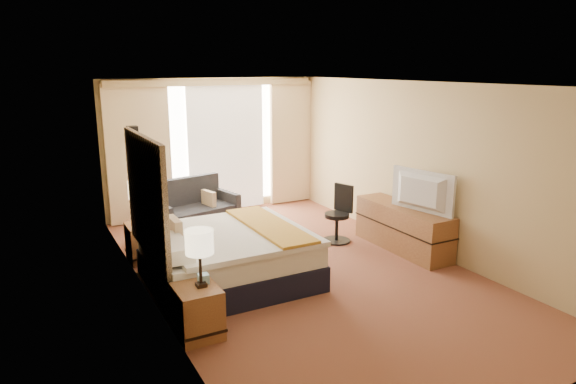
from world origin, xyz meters
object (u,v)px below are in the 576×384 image
nightstand_right (144,242)px  loveseat (194,213)px  lamp_right (139,191)px  desk_chair (339,216)px  television (418,192)px  bed (228,256)px  media_dresser (403,228)px  floor_lamp (134,157)px  nightstand_left (198,311)px  lamp_left (199,243)px

nightstand_right → loveseat: bearing=43.1°
lamp_right → desk_chair: bearing=-12.6°
television → nightstand_right: bearing=52.3°
loveseat → bed: bearing=-110.5°
media_dresser → lamp_right: bearing=158.2°
nightstand_right → television: (3.65, -1.79, 0.74)m
media_dresser → desk_chair: size_ratio=1.91×
bed → floor_lamp: floor_lamp is taller
loveseat → lamp_right: 1.69m
nightstand_right → media_dresser: size_ratio=0.31×
desk_chair → floor_lamp: bearing=125.1°
loveseat → desk_chair: (1.92, -1.69, 0.12)m
nightstand_left → television: bearing=10.9°
television → floor_lamp: bearing=34.4°
media_dresser → loveseat: bearing=136.1°
lamp_right → floor_lamp: bearing=80.1°
media_dresser → floor_lamp: (-3.45, 2.95, 0.95)m
nightstand_right → lamp_right: size_ratio=0.84×
nightstand_left → floor_lamp: size_ratio=0.30×
media_dresser → lamp_right: (-3.71, 1.48, 0.71)m
floor_lamp → television: (3.40, -3.30, -0.29)m
lamp_left → television: 3.66m
desk_chair → lamp_right: (-3.04, 0.68, 0.64)m
nightstand_left → desk_chair: (3.03, 1.85, 0.14)m
nightstand_right → floor_lamp: size_ratio=0.30×
floor_lamp → lamp_right: (-0.26, -1.47, -0.24)m
floor_lamp → lamp_right: size_ratio=2.79×
loveseat → lamp_right: lamp_right is taller
nightstand_right → television: size_ratio=0.51×
loveseat → desk_chair: desk_chair is taller
floor_lamp → lamp_left: 4.01m
nightstand_left → nightstand_right: size_ratio=1.00×
nightstand_left → desk_chair: 3.56m
nightstand_left → floor_lamp: (0.25, 4.00, 1.02)m
nightstand_left → media_dresser: size_ratio=0.31×
bed → nightstand_left: bearing=-124.9°
bed → floor_lamp: bearing=101.1°
desk_chair → lamp_left: size_ratio=1.50×
lamp_left → television: (3.60, 0.70, -0.02)m
nightstand_left → lamp_right: bearing=90.2°
nightstand_left → lamp_right: lamp_right is taller
lamp_left → bed: bearing=56.8°
media_dresser → nightstand_left: bearing=-164.2°
bed → lamp_right: size_ratio=3.09×
nightstand_left → loveseat: 3.71m
nightstand_left → lamp_right: (-0.01, 2.53, 0.78)m
bed → television: bearing=-9.1°
floor_lamp → television: 4.74m
loveseat → lamp_left: (-1.06, -3.54, 0.74)m
media_dresser → nightstand_right: bearing=158.6°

